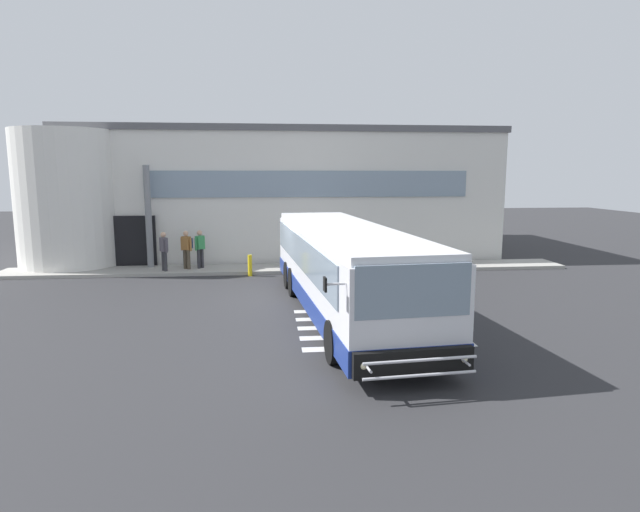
# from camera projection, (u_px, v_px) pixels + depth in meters

# --- Properties ---
(ground_plane) EXTENTS (80.00, 90.00, 0.02)m
(ground_plane) POSITION_uv_depth(u_px,v_px,m) (296.00, 295.00, 18.72)
(ground_plane) COLOR #2B2B2D
(ground_plane) RESTS_ON ground
(bay_paint_stripes) EXTENTS (4.40, 3.96, 0.01)m
(bay_paint_stripes) POSITION_uv_depth(u_px,v_px,m) (375.00, 326.00, 14.79)
(bay_paint_stripes) COLOR silver
(bay_paint_stripes) RESTS_ON ground
(terminal_building) EXTENTS (22.63, 13.80, 6.48)m
(terminal_building) POSITION_uv_depth(u_px,v_px,m) (272.00, 192.00, 29.56)
(terminal_building) COLOR silver
(terminal_building) RESTS_ON ground
(boarding_curb) EXTENTS (24.83, 2.00, 0.15)m
(boarding_curb) POSITION_uv_depth(u_px,v_px,m) (290.00, 268.00, 23.42)
(boarding_curb) COLOR #9E9B93
(boarding_curb) RESTS_ON ground
(entry_support_column) EXTENTS (0.28, 0.28, 4.49)m
(entry_support_column) POSITION_uv_depth(u_px,v_px,m) (148.00, 217.00, 23.03)
(entry_support_column) COLOR slate
(entry_support_column) RESTS_ON boarding_curb
(bus_main_foreground) EXTENTS (3.57, 12.43, 2.70)m
(bus_main_foreground) POSITION_uv_depth(u_px,v_px,m) (344.00, 271.00, 15.87)
(bus_main_foreground) COLOR silver
(bus_main_foreground) RESTS_ON ground
(passenger_near_column) EXTENTS (0.40, 0.50, 1.68)m
(passenger_near_column) POSITION_uv_depth(u_px,v_px,m) (164.00, 249.00, 22.29)
(passenger_near_column) COLOR #2D2D33
(passenger_near_column) RESTS_ON boarding_curb
(passenger_by_doorway) EXTENTS (0.52, 0.50, 1.68)m
(passenger_by_doorway) POSITION_uv_depth(u_px,v_px,m) (187.00, 247.00, 22.74)
(passenger_by_doorway) COLOR #4C4233
(passenger_by_doorway) RESTS_ON boarding_curb
(passenger_at_curb_edge) EXTENTS (0.41, 0.49, 1.68)m
(passenger_at_curb_edge) POSITION_uv_depth(u_px,v_px,m) (200.00, 247.00, 22.96)
(passenger_at_curb_edge) COLOR #2D2D33
(passenger_at_curb_edge) RESTS_ON boarding_curb
(safety_bollard_yellow) EXTENTS (0.18, 0.18, 0.90)m
(safety_bollard_yellow) POSITION_uv_depth(u_px,v_px,m) (250.00, 265.00, 22.01)
(safety_bollard_yellow) COLOR yellow
(safety_bollard_yellow) RESTS_ON ground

